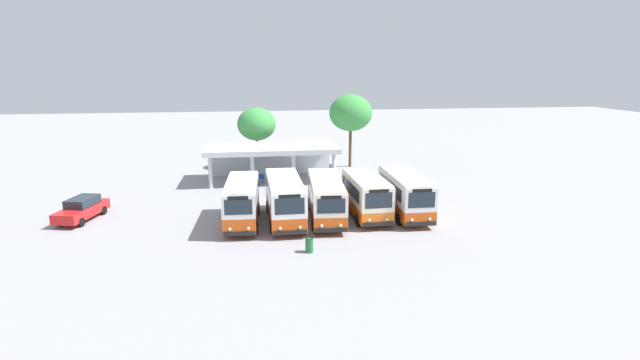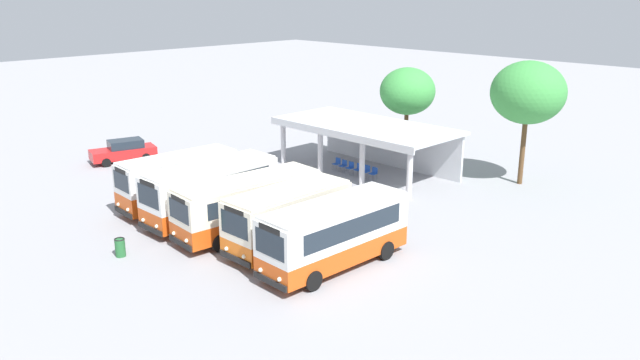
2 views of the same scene
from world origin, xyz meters
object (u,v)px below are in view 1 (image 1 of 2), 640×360
waiting_chair_second_from_end (262,178)px  waiting_chair_far_end_seat (290,177)px  city_bus_nearest_orange (242,201)px  city_bus_fourth_amber (366,195)px  waiting_chair_fifth_seat (283,177)px  waiting_chair_end_by_column (254,178)px  litter_bin_apron (309,245)px  waiting_chair_middle_seat (269,177)px  waiting_chair_fourth_seat (276,177)px  parked_car_flank (82,209)px  city_bus_fifth_blue (405,193)px  city_bus_second_in_row (285,198)px  city_bus_middle_cream (326,197)px

waiting_chair_second_from_end → waiting_chair_far_end_seat: size_ratio=1.00×
city_bus_nearest_orange → city_bus_fourth_amber: city_bus_nearest_orange is taller
waiting_chair_fifth_seat → waiting_chair_far_end_seat: same height
waiting_chair_end_by_column → litter_bin_apron: size_ratio=0.96×
city_bus_fourth_amber → waiting_chair_middle_seat: size_ratio=7.80×
waiting_chair_fourth_seat → waiting_chair_far_end_seat: same height
city_bus_nearest_orange → waiting_chair_far_end_seat: city_bus_nearest_orange is taller
waiting_chair_fifth_seat → parked_car_flank: bearing=-148.1°
city_bus_fifth_blue → waiting_chair_second_from_end: city_bus_fifth_blue is taller
city_bus_second_in_row → waiting_chair_end_by_column: size_ratio=9.06×
city_bus_fourth_amber → parked_car_flank: city_bus_fourth_amber is taller
city_bus_middle_cream → waiting_chair_fifth_seat: city_bus_middle_cream is taller
city_bus_middle_cream → parked_car_flank: 17.70m
city_bus_nearest_orange → waiting_chair_second_from_end: bearing=82.2°
city_bus_nearest_orange → waiting_chair_fourth_seat: city_bus_nearest_orange is taller
waiting_chair_middle_seat → waiting_chair_far_end_seat: (2.03, 0.08, 0.00)m
litter_bin_apron → parked_car_flank: bearing=151.1°
waiting_chair_second_from_end → waiting_chair_fifth_seat: same height
city_bus_second_in_row → waiting_chair_fifth_seat: (0.68, 12.04, -1.23)m
parked_car_flank → waiting_chair_fifth_seat: bearing=31.9°
city_bus_fourth_amber → waiting_chair_second_from_end: size_ratio=7.80×
waiting_chair_fourth_seat → waiting_chair_end_by_column: bearing=179.1°
waiting_chair_fifth_seat → waiting_chair_end_by_column: bearing=-179.8°
city_bus_middle_cream → waiting_chair_middle_seat: size_ratio=9.45×
waiting_chair_fifth_seat → litter_bin_apron: bearing=-89.0°
city_bus_fourth_amber → waiting_chair_end_by_column: size_ratio=7.80×
city_bus_fourth_amber → litter_bin_apron: city_bus_fourth_amber is taller
city_bus_nearest_orange → city_bus_second_in_row: city_bus_second_in_row is taller
parked_car_flank → waiting_chair_fourth_seat: size_ratio=5.66×
city_bus_middle_cream → waiting_chair_far_end_seat: (-1.64, 11.82, -1.13)m
city_bus_nearest_orange → waiting_chair_second_from_end: (1.65, 12.08, -1.20)m
waiting_chair_second_from_end → waiting_chair_far_end_seat: (2.71, 0.05, 0.00)m
parked_car_flank → waiting_chair_middle_seat: (13.86, 9.35, -0.31)m
city_bus_fifth_blue → waiting_chair_fourth_seat: bearing=127.7°
waiting_chair_end_by_column → waiting_chair_fifth_seat: size_ratio=1.00×
city_bus_fourth_amber → waiting_chair_middle_seat: city_bus_fourth_amber is taller
city_bus_second_in_row → parked_car_flank: 14.78m
waiting_chair_end_by_column → waiting_chair_second_from_end: bearing=-6.4°
city_bus_nearest_orange → waiting_chair_end_by_column: size_ratio=8.24×
city_bus_fifth_blue → litter_bin_apron: 10.29m
city_bus_middle_cream → city_bus_fifth_blue: (6.00, 0.17, 0.05)m
waiting_chair_fifth_seat → waiting_chair_far_end_seat: (0.68, -0.04, 0.00)m
city_bus_second_in_row → waiting_chair_fourth_seat: (0.01, 12.00, -1.23)m
city_bus_middle_cream → city_bus_fourth_amber: 3.00m
waiting_chair_second_from_end → city_bus_fourth_amber: bearing=-57.9°
city_bus_middle_cream → parked_car_flank: size_ratio=1.67×
waiting_chair_second_from_end → waiting_chair_far_end_seat: bearing=1.0°
city_bus_fourth_amber → litter_bin_apron: size_ratio=7.45×
parked_car_flank → waiting_chair_second_from_end: size_ratio=5.66×
waiting_chair_middle_seat → city_bus_middle_cream: bearing=-72.7°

